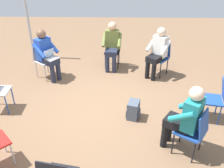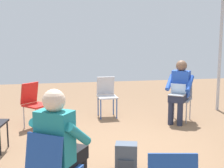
% 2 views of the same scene
% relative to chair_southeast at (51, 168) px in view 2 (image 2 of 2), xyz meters
% --- Properties ---
extents(ground_plane, '(14.00, 14.00, 0.00)m').
position_rel_chair_southeast_xyz_m(ground_plane, '(-1.57, 1.20, -0.50)').
color(ground_plane, brown).
extents(chair_southeast, '(0.58, 0.57, 0.85)m').
position_rel_chair_southeast_xyz_m(chair_southeast, '(0.00, 0.00, 0.00)').
color(chair_southeast, '#1E4799').
rests_on(chair_southeast, ground).
extents(chair_west, '(0.44, 0.41, 0.85)m').
position_rel_chair_southeast_xyz_m(chair_west, '(-3.62, 1.16, 0.00)').
color(chair_west, '#B7B7BC').
rests_on(chair_west, ground).
extents(chair_southwest, '(0.59, 0.58, 0.85)m').
position_rel_chair_southeast_xyz_m(chair_southwest, '(-3.07, -0.33, 0.00)').
color(chair_southwest, red).
rests_on(chair_southwest, ground).
extents(chair_northwest, '(0.58, 0.57, 0.85)m').
position_rel_chair_southeast_xyz_m(chair_northwest, '(-3.04, 2.62, 0.00)').
color(chair_northwest, '#B7B7BC').
rests_on(chair_northwest, ground).
extents(person_with_laptop, '(0.64, 0.63, 1.24)m').
position_rel_chair_southeast_xyz_m(person_with_laptop, '(-2.90, 2.51, 0.20)').
color(person_with_laptop, '#23283D').
rests_on(person_with_laptop, ground).
extents(person_in_teal, '(0.63, 0.63, 1.24)m').
position_rel_chair_southeast_xyz_m(person_in_teal, '(-0.14, 0.09, 0.20)').
color(person_in_teal, black).
rests_on(person_in_teal, ground).
extents(backpack_near_laptop_user, '(0.30, 0.32, 0.36)m').
position_rel_chair_southeast_xyz_m(backpack_near_laptop_user, '(-0.88, 0.94, -0.34)').
color(backpack_near_laptop_user, '#475160').
rests_on(backpack_near_laptop_user, ground).
extents(tent_pole_far, '(0.07, 0.07, 2.61)m').
position_rel_chair_southeast_xyz_m(tent_pole_far, '(-3.69, 3.81, 0.81)').
color(tent_pole_far, '#B2B2B7').
rests_on(tent_pole_far, ground).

